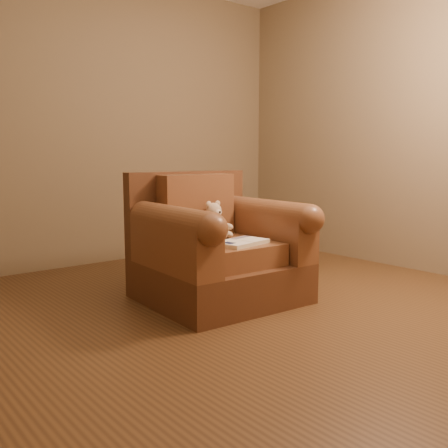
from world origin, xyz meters
TOP-DOWN VIEW (x-y plane):
  - floor at (0.00, 0.00)m, footprint 4.00×4.00m
  - room at (0.00, 0.00)m, footprint 4.02×4.02m
  - armchair at (0.03, 0.33)m, footprint 1.05×1.01m
  - teddy_bear at (0.10, 0.41)m, footprint 0.20×0.22m
  - guidebook at (0.04, 0.06)m, footprint 0.39×0.28m
  - side_table at (1.07, 0.66)m, footprint 0.43×0.43m

SIDE VIEW (x-z plane):
  - floor at x=0.00m, z-range 0.00..0.00m
  - side_table at x=1.07m, z-range 0.02..0.62m
  - armchair at x=0.03m, z-range -0.10..0.80m
  - guidebook at x=0.04m, z-range 0.43..0.46m
  - teddy_bear at x=0.10m, z-range 0.40..0.67m
  - room at x=0.00m, z-range 0.36..3.07m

